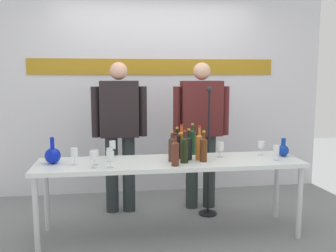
# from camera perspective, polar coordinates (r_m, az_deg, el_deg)

# --- Properties ---
(ground_plane) EXTENTS (10.00, 10.00, 0.00)m
(ground_plane) POSITION_cam_1_polar(r_m,az_deg,el_deg) (3.84, 0.33, -15.94)
(ground_plane) COLOR gray
(back_wall) EXTENTS (4.50, 0.11, 3.00)m
(back_wall) POSITION_cam_1_polar(r_m,az_deg,el_deg) (4.97, -2.17, 7.26)
(back_wall) COLOR silver
(back_wall) RESTS_ON ground
(display_table) EXTENTS (2.51, 0.61, 0.73)m
(display_table) POSITION_cam_1_polar(r_m,az_deg,el_deg) (3.62, 0.34, -6.13)
(display_table) COLOR silver
(display_table) RESTS_ON ground
(decanter_blue_left) EXTENTS (0.15, 0.15, 0.25)m
(decanter_blue_left) POSITION_cam_1_polar(r_m,az_deg,el_deg) (3.64, -16.98, -4.22)
(decanter_blue_left) COLOR #0A20B5
(decanter_blue_left) RESTS_ON display_table
(decanter_blue_right) EXTENTS (0.11, 0.11, 0.18)m
(decanter_blue_right) POSITION_cam_1_polar(r_m,az_deg,el_deg) (3.97, 16.96, -3.45)
(decanter_blue_right) COLOR #0F359F
(decanter_blue_right) RESTS_ON display_table
(presenter_left) EXTENTS (0.61, 0.22, 1.68)m
(presenter_left) POSITION_cam_1_polar(r_m,az_deg,el_deg) (4.23, -7.30, -0.24)
(presenter_left) COLOR #262D2F
(presenter_left) RESTS_ON ground
(presenter_right) EXTENTS (0.65, 0.22, 1.68)m
(presenter_right) POSITION_cam_1_polar(r_m,az_deg,el_deg) (4.34, 5.02, 0.12)
(presenter_right) COLOR #28302E
(presenter_right) RESTS_ON ground
(wine_bottle_0) EXTENTS (0.07, 0.07, 0.29)m
(wine_bottle_0) POSITION_cam_1_polar(r_m,az_deg,el_deg) (3.39, 1.10, -3.94)
(wine_bottle_0) COLOR #56271B
(wine_bottle_0) RESTS_ON display_table
(wine_bottle_1) EXTENTS (0.08, 0.08, 0.31)m
(wine_bottle_1) POSITION_cam_1_polar(r_m,az_deg,el_deg) (3.51, 2.49, -3.45)
(wine_bottle_1) COLOR black
(wine_bottle_1) RESTS_ON display_table
(wine_bottle_2) EXTENTS (0.07, 0.07, 0.32)m
(wine_bottle_2) POSITION_cam_1_polar(r_m,az_deg,el_deg) (3.78, 2.04, -2.53)
(wine_bottle_2) COLOR #D36220
(wine_bottle_2) RESTS_ON display_table
(wine_bottle_3) EXTENTS (0.07, 0.07, 0.33)m
(wine_bottle_3) POSITION_cam_1_polar(r_m,az_deg,el_deg) (3.64, 4.73, -2.97)
(wine_bottle_3) COLOR orange
(wine_bottle_3) RESTS_ON display_table
(wine_bottle_4) EXTENTS (0.07, 0.07, 0.29)m
(wine_bottle_4) POSITION_cam_1_polar(r_m,az_deg,el_deg) (3.56, 0.59, -3.38)
(wine_bottle_4) COLOR #432A1B
(wine_bottle_4) RESTS_ON display_table
(wine_bottle_5) EXTENTS (0.07, 0.07, 0.29)m
(wine_bottle_5) POSITION_cam_1_polar(r_m,az_deg,el_deg) (3.56, 5.38, -3.38)
(wine_bottle_5) COLOR #542B13
(wine_bottle_5) RESTS_ON display_table
(wine_bottle_6) EXTENTS (0.07, 0.07, 0.31)m
(wine_bottle_6) POSITION_cam_1_polar(r_m,az_deg,el_deg) (3.68, 1.36, -2.89)
(wine_bottle_6) COLOR black
(wine_bottle_6) RESTS_ON display_table
(wine_bottle_7) EXTENTS (0.07, 0.07, 0.32)m
(wine_bottle_7) POSITION_cam_1_polar(r_m,az_deg,el_deg) (3.87, 3.69, -2.26)
(wine_bottle_7) COLOR #153719
(wine_bottle_7) RESTS_ON display_table
(wine_bottle_8) EXTENTS (0.07, 0.07, 0.30)m
(wine_bottle_8) POSITION_cam_1_polar(r_m,az_deg,el_deg) (3.63, 3.14, -3.18)
(wine_bottle_8) COLOR black
(wine_bottle_8) RESTS_ON display_table
(wine_glass_left_0) EXTENTS (0.06, 0.06, 0.13)m
(wine_glass_left_0) POSITION_cam_1_polar(r_m,az_deg,el_deg) (3.59, -8.78, -3.89)
(wine_glass_left_0) COLOR white
(wine_glass_left_0) RESTS_ON display_table
(wine_glass_left_1) EXTENTS (0.07, 0.07, 0.15)m
(wine_glass_left_1) POSITION_cam_1_polar(r_m,az_deg,el_deg) (3.36, -11.15, -4.38)
(wine_glass_left_1) COLOR white
(wine_glass_left_1) RESTS_ON display_table
(wine_glass_left_2) EXTENTS (0.06, 0.06, 0.16)m
(wine_glass_left_2) POSITION_cam_1_polar(r_m,az_deg,el_deg) (3.80, -8.36, -2.87)
(wine_glass_left_2) COLOR white
(wine_glass_left_2) RESTS_ON display_table
(wine_glass_left_3) EXTENTS (0.06, 0.06, 0.14)m
(wine_glass_left_3) POSITION_cam_1_polar(r_m,az_deg,el_deg) (3.48, -10.91, -4.22)
(wine_glass_left_3) COLOR white
(wine_glass_left_3) RESTS_ON display_table
(wine_glass_left_4) EXTENTS (0.07, 0.07, 0.16)m
(wine_glass_left_4) POSITION_cam_1_polar(r_m,az_deg,el_deg) (3.53, -13.95, -3.95)
(wine_glass_left_4) COLOR white
(wine_glass_left_4) RESTS_ON display_table
(wine_glass_left_5) EXTENTS (0.07, 0.07, 0.15)m
(wine_glass_left_5) POSITION_cam_1_polar(r_m,az_deg,el_deg) (3.36, -8.70, -4.53)
(wine_glass_left_5) COLOR white
(wine_glass_left_5) RESTS_ON display_table
(wine_glass_right_0) EXTENTS (0.07, 0.07, 0.14)m
(wine_glass_right_0) POSITION_cam_1_polar(r_m,az_deg,el_deg) (3.95, 13.84, -2.77)
(wine_glass_right_0) COLOR white
(wine_glass_right_0) RESTS_ON display_table
(wine_glass_right_1) EXTENTS (0.06, 0.06, 0.15)m
(wine_glass_right_1) POSITION_cam_1_polar(r_m,az_deg,el_deg) (3.74, 15.99, -3.52)
(wine_glass_right_1) COLOR white
(wine_glass_right_1) RESTS_ON display_table
(wine_glass_right_2) EXTENTS (0.07, 0.07, 0.16)m
(wine_glass_right_2) POSITION_cam_1_polar(r_m,az_deg,el_deg) (3.77, 7.90, -3.06)
(wine_glass_right_2) COLOR white
(wine_glass_right_2) RESTS_ON display_table
(microphone_stand) EXTENTS (0.20, 0.20, 1.42)m
(microphone_stand) POSITION_cam_1_polar(r_m,az_deg,el_deg) (4.21, 6.08, -7.13)
(microphone_stand) COLOR black
(microphone_stand) RESTS_ON ground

